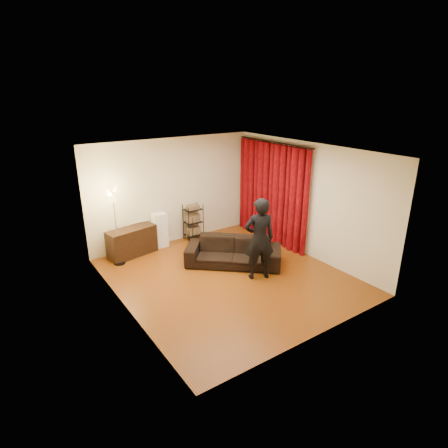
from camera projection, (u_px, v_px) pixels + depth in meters
floor at (228, 277)px, 8.08m from camera, size 5.00×5.00×0.00m
ceiling at (228, 151)px, 7.16m from camera, size 5.00×5.00×0.00m
wall_back at (172, 191)px, 9.56m from camera, size 5.00×0.00×5.00m
wall_front at (322, 262)px, 5.68m from camera, size 5.00×0.00×5.00m
wall_left at (121, 242)px, 6.43m from camera, size 0.00×5.00×5.00m
wall_right at (307, 200)px, 8.81m from camera, size 0.00×5.00×5.00m
curtain_rod at (274, 142)px, 9.21m from camera, size 0.04×2.65×0.04m
curtain at (271, 193)px, 9.64m from camera, size 0.22×2.65×2.55m
sofa at (233, 252)px, 8.55m from camera, size 2.16×2.04×0.62m
person at (259, 239)px, 7.76m from camera, size 0.76×0.64×1.77m
media_cabinet at (132, 242)px, 9.02m from camera, size 1.24×0.66×0.69m
storage_boxes at (160, 230)px, 9.46m from camera, size 0.37×0.30×0.89m
wire_shelf at (193, 222)px, 9.92m from camera, size 0.50×0.40×0.97m
floor_lamp at (116, 227)px, 8.38m from camera, size 0.40×0.40×1.80m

